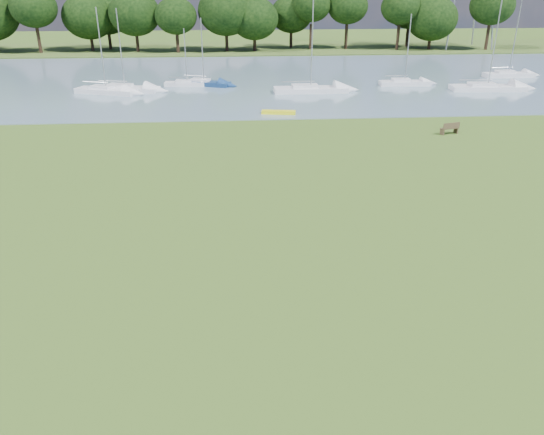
{
  "coord_description": "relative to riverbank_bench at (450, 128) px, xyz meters",
  "views": [
    {
      "loc": [
        -0.33,
        -21.19,
        10.57
      ],
      "look_at": [
        1.13,
        -2.0,
        1.95
      ],
      "focal_mm": 35.0,
      "sensor_mm": 36.0,
      "label": 1
    }
  ],
  "objects": [
    {
      "name": "sailboat_4",
      "position": [
        10.45,
        16.48,
        0.04
      ],
      "size": [
        7.77,
        2.64,
        9.34
      ],
      "rotation": [
        0.0,
        0.0,
        -0.07
      ],
      "color": "white",
      "rests_on": "river"
    },
    {
      "name": "river",
      "position": [
        -15.95,
        25.37,
        -0.45
      ],
      "size": [
        220.0,
        40.0,
        0.1
      ],
      "primitive_type": "cube",
      "color": "slate",
      "rests_on": "ground"
    },
    {
      "name": "ground",
      "position": [
        -15.95,
        -16.63,
        -0.45
      ],
      "size": [
        220.0,
        220.0,
        0.0
      ],
      "primitive_type": "plane",
      "color": "brown"
    },
    {
      "name": "sailboat_0",
      "position": [
        -21.1,
        21.4,
        -0.01
      ],
      "size": [
        4.89,
        1.58,
        5.94
      ],
      "rotation": [
        0.0,
        0.0,
        -0.05
      ],
      "color": "white",
      "rests_on": "river"
    },
    {
      "name": "tree_line",
      "position": [
        -28.86,
        51.37,
        5.69
      ],
      "size": [
        116.58,
        8.47,
        10.25
      ],
      "color": "black",
      "rests_on": "far_bank"
    },
    {
      "name": "riverbank_bench",
      "position": [
        0.0,
        0.0,
        0.0
      ],
      "size": [
        1.52,
        0.84,
        0.9
      ],
      "rotation": [
        0.0,
        0.0,
        0.3
      ],
      "color": "brown",
      "rests_on": "ground"
    },
    {
      "name": "sailboat_5",
      "position": [
        -29.04,
        17.78,
        0.05
      ],
      "size": [
        6.62,
        3.89,
        8.21
      ],
      "rotation": [
        0.0,
        0.0,
        -0.35
      ],
      "color": "white",
      "rests_on": "river"
    },
    {
      "name": "sailboat_7",
      "position": [
        16.69,
        24.35,
        0.08
      ],
      "size": [
        5.95,
        1.77,
        9.1
      ],
      "rotation": [
        0.0,
        0.0,
        0.02
      ],
      "color": "white",
      "rests_on": "river"
    },
    {
      "name": "sailboat_1",
      "position": [
        2.65,
        19.9,
        0.05
      ],
      "size": [
        5.5,
        1.59,
        7.35
      ],
      "rotation": [
        0.0,
        0.0,
        -0.01
      ],
      "color": "white",
      "rests_on": "river"
    },
    {
      "name": "sailboat_9",
      "position": [
        -27.36,
        18.83,
        0.01
      ],
      "size": [
        7.3,
        3.6,
        8.04
      ],
      "rotation": [
        0.0,
        0.0,
        -0.24
      ],
      "color": "white",
      "rests_on": "river"
    },
    {
      "name": "sailboat_2",
      "position": [
        -19.29,
        21.55,
        0.01
      ],
      "size": [
        5.99,
        3.72,
        6.97
      ],
      "rotation": [
        0.0,
        0.0,
        -0.39
      ],
      "color": "navy",
      "rests_on": "river"
    },
    {
      "name": "kayak",
      "position": [
        -12.27,
        7.37,
        -0.26
      ],
      "size": [
        2.99,
        1.19,
        0.29
      ],
      "primitive_type": "cube",
      "rotation": [
        0.0,
        0.0,
        -0.18
      ],
      "color": "yellow",
      "rests_on": "river"
    },
    {
      "name": "far_bank",
      "position": [
        -15.95,
        55.37,
        -0.45
      ],
      "size": [
        220.0,
        20.0,
        0.4
      ],
      "primitive_type": "cube",
      "color": "#4C6626",
      "rests_on": "ground"
    },
    {
      "name": "sailboat_6",
      "position": [
        -8.2,
        16.79,
        0.06
      ],
      "size": [
        7.57,
        2.26,
        9.42
      ],
      "rotation": [
        0.0,
        0.0,
        0.02
      ],
      "color": "white",
      "rests_on": "river"
    }
  ]
}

